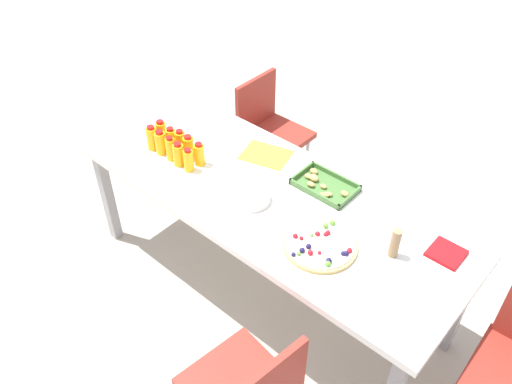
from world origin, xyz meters
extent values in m
plane|color=#B2A899|center=(0.00, 0.00, 0.00)|extent=(12.00, 12.00, 0.00)
cube|color=white|center=(0.00, 0.00, 0.74)|extent=(2.19, 0.83, 0.04)
cube|color=#99999E|center=(-1.01, -0.34, 0.36)|extent=(0.06, 0.06, 0.72)
cube|color=#99999E|center=(-1.01, 0.34, 0.36)|extent=(0.06, 0.06, 0.72)
cube|color=#99999E|center=(1.01, 0.34, 0.36)|extent=(0.06, 0.06, 0.72)
cube|color=maroon|center=(-0.55, 0.76, 0.45)|extent=(0.40, 0.40, 0.04)
cube|color=maroon|center=(-0.74, 0.75, 0.64)|extent=(0.03, 0.38, 0.38)
cylinder|color=silver|center=(-0.39, 0.92, 0.21)|extent=(0.02, 0.02, 0.41)
cylinder|color=silver|center=(-0.39, 0.60, 0.21)|extent=(0.02, 0.02, 0.41)
cylinder|color=silver|center=(-0.71, 0.91, 0.21)|extent=(0.02, 0.02, 0.41)
cylinder|color=silver|center=(-0.71, 0.59, 0.21)|extent=(0.02, 0.02, 0.41)
cylinder|color=silver|center=(0.38, -0.59, 0.21)|extent=(0.02, 0.02, 0.41)
cylinder|color=silver|center=(1.23, 0.19, 0.21)|extent=(0.02, 0.02, 0.41)
cylinder|color=#FAAD14|center=(-0.72, -0.14, 0.82)|extent=(0.06, 0.06, 0.13)
cylinder|color=red|center=(-0.72, -0.14, 0.90)|extent=(0.04, 0.04, 0.02)
cylinder|color=#F9AB14|center=(-0.65, -0.14, 0.82)|extent=(0.06, 0.06, 0.13)
cylinder|color=red|center=(-0.65, -0.14, 0.90)|extent=(0.04, 0.04, 0.02)
cylinder|color=#F9AC14|center=(-0.56, -0.14, 0.82)|extent=(0.05, 0.05, 0.13)
cylinder|color=red|center=(-0.56, -0.14, 0.89)|extent=(0.03, 0.03, 0.02)
cylinder|color=#F9AB14|center=(-0.50, -0.15, 0.82)|extent=(0.06, 0.06, 0.13)
cylinder|color=red|center=(-0.50, -0.15, 0.89)|extent=(0.04, 0.04, 0.02)
cylinder|color=#F9AF14|center=(-0.42, -0.14, 0.82)|extent=(0.05, 0.05, 0.12)
cylinder|color=red|center=(-0.42, -0.14, 0.89)|extent=(0.03, 0.03, 0.02)
cylinder|color=#FAAB14|center=(-0.72, -0.07, 0.82)|extent=(0.06, 0.06, 0.13)
cylinder|color=red|center=(-0.72, -0.07, 0.90)|extent=(0.04, 0.04, 0.02)
cylinder|color=#F9AE14|center=(-0.64, -0.07, 0.82)|extent=(0.06, 0.06, 0.12)
cylinder|color=red|center=(-0.64, -0.07, 0.89)|extent=(0.04, 0.04, 0.02)
cylinder|color=#F8AC14|center=(-0.57, -0.07, 0.82)|extent=(0.06, 0.06, 0.13)
cylinder|color=red|center=(-0.57, -0.07, 0.90)|extent=(0.04, 0.04, 0.02)
cylinder|color=#FAAE14|center=(-0.50, -0.07, 0.82)|extent=(0.06, 0.06, 0.13)
cylinder|color=red|center=(-0.50, -0.07, 0.90)|extent=(0.04, 0.04, 0.02)
cylinder|color=#F9AE14|center=(-0.42, -0.07, 0.82)|extent=(0.06, 0.06, 0.12)
cylinder|color=red|center=(-0.42, -0.07, 0.89)|extent=(0.04, 0.04, 0.02)
cylinder|color=tan|center=(0.45, -0.14, 0.77)|extent=(0.34, 0.34, 0.02)
cylinder|color=white|center=(0.45, -0.14, 0.78)|extent=(0.32, 0.32, 0.01)
sphere|color=#1E1947|center=(0.56, -0.13, 0.79)|extent=(0.02, 0.02, 0.02)
sphere|color=#66B238|center=(0.39, -0.13, 0.79)|extent=(0.02, 0.02, 0.02)
sphere|color=red|center=(0.44, -0.08, 0.79)|extent=(0.02, 0.02, 0.02)
sphere|color=#1E1947|center=(0.54, -0.21, 0.79)|extent=(0.03, 0.03, 0.03)
sphere|color=#66B238|center=(0.40, -0.04, 0.79)|extent=(0.03, 0.03, 0.03)
sphere|color=#1E1947|center=(0.42, -0.20, 0.79)|extent=(0.03, 0.03, 0.03)
sphere|color=#66B238|center=(0.55, -0.22, 0.79)|extent=(0.03, 0.03, 0.03)
sphere|color=#1E1947|center=(0.40, -0.28, 0.79)|extent=(0.02, 0.02, 0.02)
sphere|color=red|center=(0.34, -0.18, 0.79)|extent=(0.02, 0.02, 0.02)
sphere|color=#1E1947|center=(0.58, -0.12, 0.79)|extent=(0.02, 0.02, 0.02)
sphere|color=red|center=(0.41, -0.10, 0.79)|extent=(0.02, 0.02, 0.02)
sphere|color=#1E1947|center=(0.42, -0.23, 0.79)|extent=(0.03, 0.03, 0.03)
sphere|color=red|center=(0.44, -0.07, 0.79)|extent=(0.02, 0.02, 0.02)
sphere|color=red|center=(0.45, -0.22, 0.79)|extent=(0.03, 0.03, 0.03)
sphere|color=red|center=(0.48, -0.19, 0.79)|extent=(0.02, 0.02, 0.02)
sphere|color=#66B238|center=(0.42, 0.00, 0.79)|extent=(0.03, 0.03, 0.03)
sphere|color=#66B238|center=(0.42, -0.26, 0.79)|extent=(0.02, 0.02, 0.02)
sphere|color=red|center=(0.37, -0.18, 0.79)|extent=(0.02, 0.02, 0.02)
sphere|color=red|center=(0.58, -0.09, 0.79)|extent=(0.02, 0.02, 0.02)
sphere|color=red|center=(0.58, -0.10, 0.79)|extent=(0.02, 0.02, 0.02)
cube|color=#477238|center=(0.22, 0.22, 0.76)|extent=(0.32, 0.21, 0.01)
cube|color=#477238|center=(0.22, 0.12, 0.77)|extent=(0.32, 0.01, 0.03)
cube|color=#477238|center=(0.22, 0.32, 0.77)|extent=(0.32, 0.01, 0.03)
cube|color=#477238|center=(0.06, 0.22, 0.77)|extent=(0.01, 0.21, 0.03)
cube|color=#477238|center=(0.37, 0.22, 0.77)|extent=(0.01, 0.21, 0.03)
ellipsoid|color=tan|center=(0.22, 0.20, 0.78)|extent=(0.04, 0.03, 0.02)
ellipsoid|color=tan|center=(0.28, 0.18, 0.77)|extent=(0.04, 0.03, 0.02)
ellipsoid|color=tan|center=(0.16, 0.17, 0.78)|extent=(0.04, 0.03, 0.03)
ellipsoid|color=tan|center=(0.14, 0.22, 0.78)|extent=(0.05, 0.04, 0.03)
ellipsoid|color=tan|center=(0.11, 0.27, 0.78)|extent=(0.05, 0.03, 0.03)
ellipsoid|color=tan|center=(0.11, 0.22, 0.78)|extent=(0.04, 0.03, 0.02)
ellipsoid|color=tan|center=(0.13, 0.24, 0.78)|extent=(0.04, 0.03, 0.02)
ellipsoid|color=tan|center=(0.33, 0.23, 0.78)|extent=(0.05, 0.03, 0.03)
ellipsoid|color=tan|center=(0.26, 0.15, 0.77)|extent=(0.04, 0.03, 0.02)
ellipsoid|color=tan|center=(0.27, 0.16, 0.77)|extent=(0.04, 0.03, 0.02)
cylinder|color=silver|center=(0.00, -0.11, 0.76)|extent=(0.19, 0.19, 0.00)
cylinder|color=silver|center=(0.00, -0.11, 0.76)|extent=(0.19, 0.19, 0.00)
cylinder|color=silver|center=(0.00, -0.11, 0.77)|extent=(0.19, 0.19, 0.00)
cylinder|color=silver|center=(0.00, -0.11, 0.77)|extent=(0.19, 0.19, 0.00)
cylinder|color=silver|center=(0.00, -0.11, 0.78)|extent=(0.19, 0.19, 0.00)
cylinder|color=silver|center=(0.00, -0.11, 0.78)|extent=(0.19, 0.19, 0.00)
cylinder|color=silver|center=(0.00, -0.11, 0.79)|extent=(0.19, 0.19, 0.00)
cube|color=red|center=(0.90, 0.20, 0.76)|extent=(0.15, 0.15, 0.02)
cylinder|color=#9E7A56|center=(0.72, 0.04, 0.83)|extent=(0.04, 0.04, 0.15)
cube|color=yellow|center=(-0.20, 0.23, 0.76)|extent=(0.30, 0.26, 0.01)
camera|label=1|loc=(1.34, -1.59, 2.53)|focal=37.13mm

